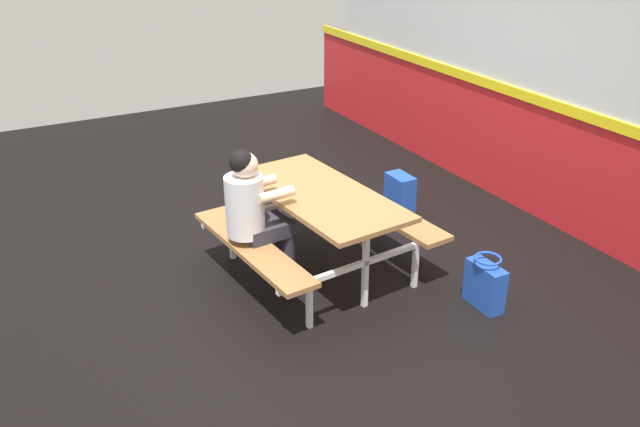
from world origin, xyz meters
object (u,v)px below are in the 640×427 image
Objects in this scene: backpack_dark at (400,196)px; tote_bag_bright at (485,284)px; student_nearer at (254,209)px; picnic_table_main at (320,211)px.

backpack_dark reaches higher than tote_bag_bright.
tote_bag_bright is (1.09, 1.43, -0.51)m from student_nearer.
student_nearer is 1.92m from backpack_dark.
student_nearer is 2.74× the size of backpack_dark.
backpack_dark is (-0.54, 1.77, -0.49)m from student_nearer.
student_nearer is at bearing -72.99° from backpack_dark.
student_nearer reaches higher than backpack_dark.
student_nearer is at bearing -93.46° from picnic_table_main.
picnic_table_main reaches higher than backpack_dark.
backpack_dark is 1.02× the size of tote_bag_bright.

